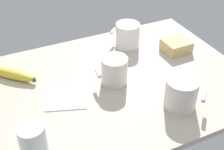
{
  "coord_description": "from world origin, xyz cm",
  "views": [
    {
      "loc": [
        33.98,
        72.5,
        63.57
      ],
      "look_at": [
        0.0,
        0.0,
        5.0
      ],
      "focal_mm": 48.97,
      "sensor_mm": 36.0,
      "label": 1
    }
  ],
  "objects_px": {
    "coffee_mug_black": "(127,35)",
    "paper_napkin": "(66,96)",
    "coffee_mug_milky": "(115,71)",
    "banana": "(12,74)",
    "sandwich_main": "(176,46)",
    "coffee_mug_spare": "(181,93)",
    "glass_of_milk": "(33,142)"
  },
  "relations": [
    {
      "from": "coffee_mug_black",
      "to": "paper_napkin",
      "type": "relative_size",
      "value": 0.89
    },
    {
      "from": "coffee_mug_milky",
      "to": "paper_napkin",
      "type": "xyz_separation_m",
      "value": [
        0.17,
        0.0,
        -0.05
      ]
    },
    {
      "from": "coffee_mug_black",
      "to": "banana",
      "type": "distance_m",
      "value": 0.45
    },
    {
      "from": "banana",
      "to": "coffee_mug_milky",
      "type": "bearing_deg",
      "value": 151.12
    },
    {
      "from": "sandwich_main",
      "to": "paper_napkin",
      "type": "xyz_separation_m",
      "value": [
        0.47,
        0.08,
        -0.02
      ]
    },
    {
      "from": "coffee_mug_spare",
      "to": "coffee_mug_black",
      "type": "bearing_deg",
      "value": -92.95
    },
    {
      "from": "coffee_mug_black",
      "to": "glass_of_milk",
      "type": "height_order",
      "value": "glass_of_milk"
    },
    {
      "from": "coffee_mug_milky",
      "to": "paper_napkin",
      "type": "relative_size",
      "value": 0.87
    },
    {
      "from": "banana",
      "to": "paper_napkin",
      "type": "height_order",
      "value": "banana"
    },
    {
      "from": "coffee_mug_black",
      "to": "glass_of_milk",
      "type": "bearing_deg",
      "value": 39.61
    },
    {
      "from": "coffee_mug_spare",
      "to": "glass_of_milk",
      "type": "bearing_deg",
      "value": -0.2
    },
    {
      "from": "coffee_mug_milky",
      "to": "glass_of_milk",
      "type": "relative_size",
      "value": 1.14
    },
    {
      "from": "coffee_mug_milky",
      "to": "paper_napkin",
      "type": "height_order",
      "value": "coffee_mug_milky"
    },
    {
      "from": "coffee_mug_black",
      "to": "banana",
      "type": "xyz_separation_m",
      "value": [
        0.45,
        0.03,
        -0.03
      ]
    },
    {
      "from": "coffee_mug_milky",
      "to": "coffee_mug_spare",
      "type": "relative_size",
      "value": 0.96
    },
    {
      "from": "coffee_mug_spare",
      "to": "glass_of_milk",
      "type": "height_order",
      "value": "glass_of_milk"
    },
    {
      "from": "sandwich_main",
      "to": "banana",
      "type": "distance_m",
      "value": 0.6
    },
    {
      "from": "coffee_mug_milky",
      "to": "banana",
      "type": "relative_size",
      "value": 0.71
    },
    {
      "from": "banana",
      "to": "sandwich_main",
      "type": "bearing_deg",
      "value": 171.59
    },
    {
      "from": "coffee_mug_spare",
      "to": "paper_napkin",
      "type": "relative_size",
      "value": 0.9
    },
    {
      "from": "sandwich_main",
      "to": "glass_of_milk",
      "type": "distance_m",
      "value": 0.66
    },
    {
      "from": "coffee_mug_milky",
      "to": "glass_of_milk",
      "type": "xyz_separation_m",
      "value": [
        0.31,
        0.18,
        -0.0
      ]
    },
    {
      "from": "banana",
      "to": "paper_napkin",
      "type": "xyz_separation_m",
      "value": [
        -0.13,
        0.17,
        -0.01
      ]
    },
    {
      "from": "coffee_mug_spare",
      "to": "sandwich_main",
      "type": "height_order",
      "value": "coffee_mug_spare"
    },
    {
      "from": "coffee_mug_black",
      "to": "coffee_mug_spare",
      "type": "height_order",
      "value": "same"
    },
    {
      "from": "coffee_mug_black",
      "to": "coffee_mug_spare",
      "type": "distance_m",
      "value": 0.38
    },
    {
      "from": "sandwich_main",
      "to": "paper_napkin",
      "type": "bearing_deg",
      "value": 9.97
    },
    {
      "from": "sandwich_main",
      "to": "banana",
      "type": "bearing_deg",
      "value": -8.41
    },
    {
      "from": "coffee_mug_milky",
      "to": "sandwich_main",
      "type": "xyz_separation_m",
      "value": [
        -0.3,
        -0.08,
        -0.03
      ]
    },
    {
      "from": "sandwich_main",
      "to": "banana",
      "type": "height_order",
      "value": "sandwich_main"
    },
    {
      "from": "coffee_mug_spare",
      "to": "glass_of_milk",
      "type": "xyz_separation_m",
      "value": [
        0.43,
        -0.0,
        -0.0
      ]
    },
    {
      "from": "coffee_mug_milky",
      "to": "sandwich_main",
      "type": "height_order",
      "value": "coffee_mug_milky"
    }
  ]
}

